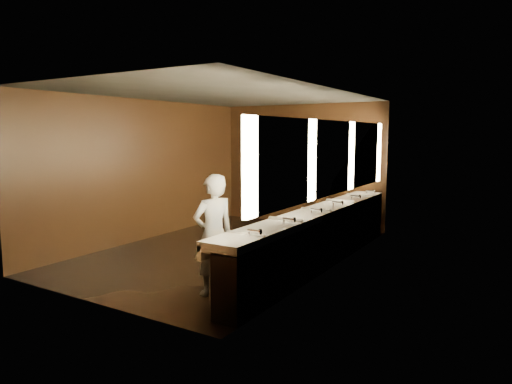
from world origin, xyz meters
TOP-DOWN VIEW (x-y plane):
  - floor at (0.00, 0.00)m, footprint 6.00×6.00m
  - ceiling at (0.00, 0.00)m, footprint 4.00×6.00m
  - wall_back at (0.00, 3.00)m, footprint 4.00×0.02m
  - wall_front at (0.00, -3.00)m, footprint 4.00×0.02m
  - wall_left at (-2.00, 0.00)m, footprint 0.02×6.00m
  - wall_right at (2.00, 0.00)m, footprint 0.02×6.00m
  - sink_counter at (1.79, 0.00)m, footprint 0.55×5.40m
  - mirror_band at (1.98, -0.00)m, footprint 0.06×5.03m
  - person at (1.11, -1.93)m, footprint 0.59×0.69m
  - trash_bin at (1.58, -1.82)m, footprint 0.48×0.48m

SIDE VIEW (x-z plane):
  - floor at x=0.00m, z-range 0.00..0.00m
  - trash_bin at x=1.58m, z-range 0.00..0.59m
  - sink_counter at x=1.79m, z-range -0.01..1.00m
  - person at x=1.11m, z-range 0.00..1.61m
  - wall_back at x=0.00m, z-range 0.00..2.80m
  - wall_front at x=0.00m, z-range 0.00..2.80m
  - wall_left at x=-2.00m, z-range 0.00..2.80m
  - wall_right at x=2.00m, z-range 0.00..2.80m
  - mirror_band at x=1.98m, z-range 1.17..2.32m
  - ceiling at x=0.00m, z-range 2.79..2.81m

